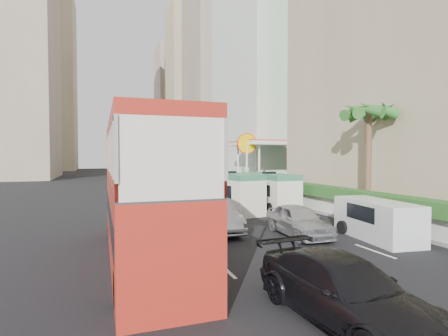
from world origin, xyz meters
name	(u,v)px	position (x,y,z in m)	size (l,w,h in m)	color
ground_plane	(288,245)	(0.00, 0.00, 0.00)	(200.00, 200.00, 0.00)	black
double_decker_bus	(145,191)	(-6.00, 0.00, 2.53)	(2.50, 11.00, 5.06)	#B1271A
car_silver_lane_a	(214,231)	(-2.13, 3.69, 0.00)	(1.72, 4.94, 1.63)	#ADAFB3
car_silver_lane_b	(298,236)	(1.36, 1.41, 0.00)	(1.77, 4.41, 1.50)	#ADAFB3
car_black	(343,321)	(-2.26, -6.51, 0.00)	(2.07, 5.10, 1.48)	black
van_asset	(210,202)	(0.90, 14.37, 0.00)	(2.51, 5.45, 1.51)	silver
minibus_near	(229,192)	(0.73, 9.38, 1.32)	(1.99, 5.97, 2.65)	silver
minibus_far	(269,191)	(3.92, 9.59, 1.27)	(1.91, 5.74, 2.55)	silver
panel_van_near	(377,220)	(4.46, -0.33, 0.88)	(1.77, 4.41, 1.77)	silver
panel_van_far	(221,182)	(3.82, 20.19, 1.15)	(2.30, 5.74, 2.30)	silver
sidewalk	(249,187)	(9.00, 25.00, 0.09)	(6.00, 120.00, 0.18)	#99968C
kerb_wall	(270,192)	(6.20, 14.00, 0.68)	(0.30, 44.00, 1.00)	silver
hedge	(270,182)	(6.20, 14.00, 1.53)	(1.10, 44.00, 0.70)	#2D6626
palm_tree	(368,163)	(7.80, 4.00, 3.38)	(0.36, 0.36, 6.40)	brown
shell_station	(264,165)	(10.00, 23.00, 2.75)	(6.50, 8.00, 5.50)	silver
tower_mid	(226,57)	(18.00, 58.00, 25.00)	(16.00, 16.00, 50.00)	tan
tower_far_a	(194,91)	(17.00, 82.00, 22.00)	(14.00, 14.00, 44.00)	tan
tower_far_b	(178,108)	(17.00, 104.00, 20.00)	(14.00, 14.00, 40.00)	tan
tower_left_b	(42,83)	(-22.00, 90.00, 23.00)	(16.00, 16.00, 46.00)	tan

